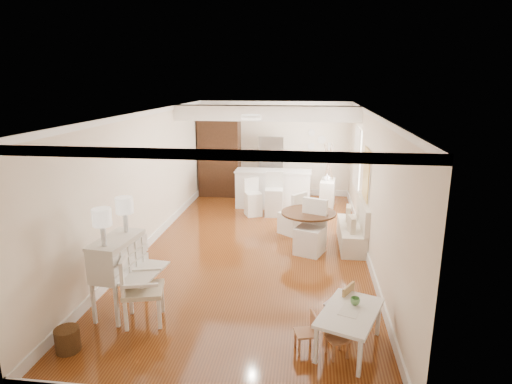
% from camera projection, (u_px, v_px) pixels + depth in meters
% --- Properties ---
extents(room, '(9.00, 9.04, 2.82)m').
position_uv_depth(room, '(259.00, 152.00, 8.65)').
color(room, brown).
rests_on(room, ground).
extents(secretary_bureau, '(1.02, 1.03, 1.17)m').
position_uv_depth(secretary_bureau, '(119.00, 275.00, 6.36)').
color(secretary_bureau, silver).
rests_on(secretary_bureau, ground).
extents(gustavian_armchair, '(0.71, 0.71, 1.02)m').
position_uv_depth(gustavian_armchair, '(143.00, 289.00, 6.10)').
color(gustavian_armchair, white).
rests_on(gustavian_armchair, ground).
extents(wicker_basket, '(0.39, 0.39, 0.31)m').
position_uv_depth(wicker_basket, '(68.00, 340.00, 5.50)').
color(wicker_basket, '#482E16').
rests_on(wicker_basket, ground).
extents(kids_table, '(0.99, 1.24, 0.54)m').
position_uv_depth(kids_table, '(349.00, 330.00, 5.53)').
color(kids_table, white).
rests_on(kids_table, ground).
extents(kids_chair_a, '(0.32, 0.32, 0.53)m').
position_uv_depth(kids_chair_a, '(305.00, 332.00, 5.47)').
color(kids_chair_a, '#AD754E').
rests_on(kids_chair_a, ground).
extents(kids_chair_b, '(0.44, 0.44, 0.67)m').
position_uv_depth(kids_chair_b, '(338.00, 303.00, 6.06)').
color(kids_chair_b, tan).
rests_on(kids_chair_b, ground).
extents(kids_chair_c, '(0.33, 0.33, 0.51)m').
position_uv_depth(kids_chair_c, '(337.00, 338.00, 5.37)').
color(kids_chair_c, '#A7714C').
rests_on(kids_chair_c, ground).
extents(banquette, '(0.52, 1.60, 0.98)m').
position_uv_depth(banquette, '(352.00, 223.00, 8.96)').
color(banquette, silver).
rests_on(banquette, ground).
extents(dining_table, '(1.40, 1.40, 0.77)m').
position_uv_depth(dining_table, '(308.00, 230.00, 8.89)').
color(dining_table, '#492B17').
rests_on(dining_table, ground).
extents(slip_chair_near, '(0.68, 0.69, 1.09)m').
position_uv_depth(slip_chair_near, '(310.00, 228.00, 8.53)').
color(slip_chair_near, white).
rests_on(slip_chair_near, ground).
extents(slip_chair_far, '(0.67, 0.66, 0.98)m').
position_uv_depth(slip_chair_far, '(292.00, 213.00, 9.67)').
color(slip_chair_far, white).
rests_on(slip_chair_far, ground).
extents(breakfast_counter, '(2.05, 0.65, 1.03)m').
position_uv_depth(breakfast_counter, '(273.00, 189.00, 11.68)').
color(breakfast_counter, white).
rests_on(breakfast_counter, ground).
extents(bar_stool_left, '(0.51, 0.51, 0.96)m').
position_uv_depth(bar_stool_left, '(253.00, 197.00, 10.96)').
color(bar_stool_left, white).
rests_on(bar_stool_left, ground).
extents(bar_stool_right, '(0.47, 0.47, 1.12)m').
position_uv_depth(bar_stool_right, '(274.00, 194.00, 10.93)').
color(bar_stool_right, white).
rests_on(bar_stool_right, ground).
extents(pantry_cabinet, '(1.20, 0.60, 2.30)m').
position_uv_depth(pantry_cabinet, '(220.00, 158.00, 12.76)').
color(pantry_cabinet, '#381E11').
rests_on(pantry_cabinet, ground).
extents(fridge, '(0.75, 0.65, 1.80)m').
position_uv_depth(fridge, '(283.00, 168.00, 12.56)').
color(fridge, silver).
rests_on(fridge, ground).
extents(sideboard, '(0.45, 0.85, 0.78)m').
position_uv_depth(sideboard, '(327.00, 194.00, 11.63)').
color(sideboard, silver).
rests_on(sideboard, ground).
extents(pencil_cup, '(0.14, 0.14, 0.10)m').
position_uv_depth(pencil_cup, '(355.00, 301.00, 5.60)').
color(pencil_cup, '#69A962').
rests_on(pencil_cup, kids_table).
extents(branch_vase, '(0.23, 0.23, 0.19)m').
position_uv_depth(branch_vase, '(327.00, 177.00, 11.49)').
color(branch_vase, white).
rests_on(branch_vase, sideboard).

